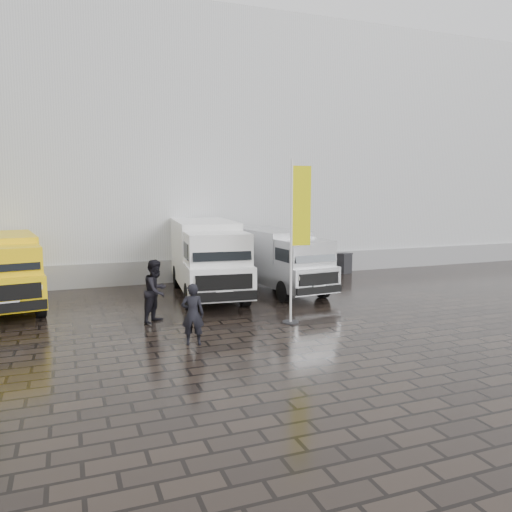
{
  "coord_description": "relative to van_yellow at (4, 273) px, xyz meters",
  "views": [
    {
      "loc": [
        -6.15,
        -13.52,
        4.0
      ],
      "look_at": [
        -0.16,
        2.2,
        1.79
      ],
      "focal_mm": 35.0,
      "sensor_mm": 36.0,
      "label": 1
    }
  ],
  "objects": [
    {
      "name": "van_yellow",
      "position": [
        0.0,
        0.0,
        0.0
      ],
      "size": [
        2.83,
        5.65,
        2.5
      ],
      "primitive_type": null,
      "rotation": [
        0.0,
        0.0,
        0.14
      ],
      "color": "yellow",
      "rests_on": "ground"
    },
    {
      "name": "van_white",
      "position": [
        7.01,
        -0.31,
        0.17
      ],
      "size": [
        2.87,
        6.73,
        2.83
      ],
      "primitive_type": null,
      "rotation": [
        0.0,
        0.0,
        -0.11
      ],
      "color": "white",
      "rests_on": "ground"
    },
    {
      "name": "van_silver",
      "position": [
        9.96,
        -0.52,
        -0.04
      ],
      "size": [
        2.32,
        5.73,
        2.43
      ],
      "primitive_type": null,
      "rotation": [
        0.0,
        0.0,
        0.08
      ],
      "color": "#AAABAE",
      "rests_on": "ground"
    },
    {
      "name": "person_front",
      "position": [
        5.01,
        -6.13,
        -0.43
      ],
      "size": [
        0.68,
        0.55,
        1.63
      ],
      "primitive_type": "imported",
      "rotation": [
        0.0,
        0.0,
        2.85
      ],
      "color": "black",
      "rests_on": "ground"
    },
    {
      "name": "person_tent",
      "position": [
        4.51,
        -3.49,
        -0.28
      ],
      "size": [
        1.17,
        1.19,
        1.93
      ],
      "primitive_type": "imported",
      "rotation": [
        0.0,
        0.0,
        0.83
      ],
      "color": "black",
      "rests_on": "ground"
    },
    {
      "name": "exhibition_hall",
      "position": [
        10.19,
        10.99,
        4.75
      ],
      "size": [
        44.0,
        16.0,
        12.0
      ],
      "primitive_type": "cube",
      "color": "silver",
      "rests_on": "ground"
    },
    {
      "name": "ground",
      "position": [
        8.19,
        -5.01,
        -1.25
      ],
      "size": [
        120.0,
        120.0,
        0.0
      ],
      "primitive_type": "plane",
      "color": "black",
      "rests_on": "ground"
    },
    {
      "name": "flagpole",
      "position": [
        8.49,
        -5.06,
        1.5
      ],
      "size": [
        0.88,
        0.5,
        4.93
      ],
      "color": "black",
      "rests_on": "ground"
    },
    {
      "name": "hall_plinth",
      "position": [
        10.19,
        2.94,
        -0.75
      ],
      "size": [
        44.0,
        0.15,
        1.0
      ],
      "primitive_type": "cube",
      "color": "gray",
      "rests_on": "ground"
    },
    {
      "name": "wheelie_bin",
      "position": [
        14.63,
        2.42,
        -0.76
      ],
      "size": [
        0.71,
        0.71,
        0.98
      ],
      "primitive_type": "cube",
      "rotation": [
        0.0,
        0.0,
        0.23
      ],
      "color": "black",
      "rests_on": "ground"
    }
  ]
}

